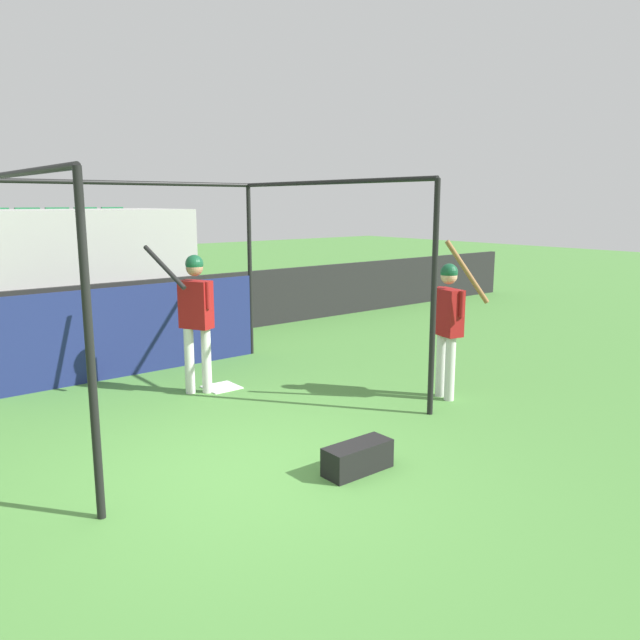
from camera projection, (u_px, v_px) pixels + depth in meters
name	position (u px, v px, depth m)	size (l,w,h in m)	color
ground_plane	(248.00, 472.00, 5.98)	(60.00, 60.00, 0.00)	#477F38
outfield_wall	(56.00, 322.00, 10.35)	(24.00, 0.12, 1.16)	black
bleacher_section	(32.00, 277.00, 11.20)	(5.40, 2.40, 2.44)	#9E9E99
batting_cage	(154.00, 299.00, 8.67)	(4.11, 4.06, 2.85)	black
home_plate	(222.00, 387.00, 8.68)	(0.44, 0.44, 0.02)	white
player_batter	(195.00, 310.00, 8.25)	(0.70, 0.72, 2.00)	silver
player_waiting	(448.00, 318.00, 8.03)	(0.49, 0.80, 2.10)	silver
equipment_bag	(358.00, 458.00, 5.97)	(0.70, 0.28, 0.28)	black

